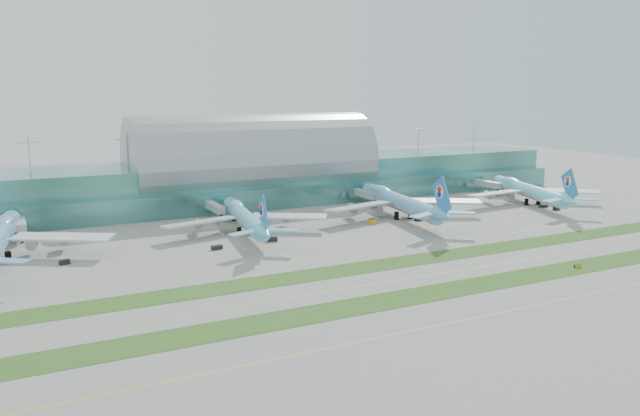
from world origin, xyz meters
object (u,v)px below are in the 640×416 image
airliner_c (399,201)px  airliner_d (528,190)px  terminal (253,173)px  airliner_b (244,216)px  taxiway_sign_east (578,266)px

airliner_c → airliner_d: size_ratio=1.09×
terminal → airliner_b: terminal is taller
terminal → airliner_c: (42.64, -65.67, -7.12)m
airliner_b → taxiway_sign_east: 121.13m
terminal → airliner_c: terminal is taller
terminal → taxiway_sign_east: terminal is taller
airliner_d → terminal: bearing=166.9°
airliner_d → airliner_c: bearing=-164.2°
airliner_d → taxiway_sign_east: airliner_d is taller
airliner_b → airliner_d: airliner_d is taller
airliner_b → airliner_c: airliner_c is taller
terminal → airliner_b: 69.35m
airliner_c → taxiway_sign_east: bearing=-78.2°
airliner_b → taxiway_sign_east: airliner_b is taller
terminal → airliner_d: (117.83, -66.31, -7.58)m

